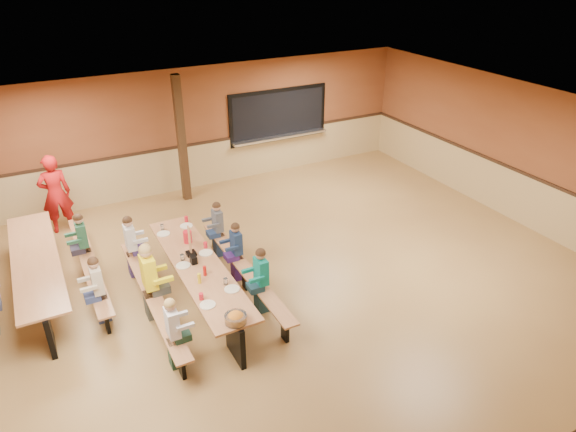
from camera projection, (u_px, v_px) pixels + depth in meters
ground at (274, 291)px, 9.18m from camera, size 12.00×12.00×0.00m
room_envelope at (274, 258)px, 8.86m from camera, size 12.04×10.04×3.02m
kitchen_pass_through at (279, 117)px, 13.44m from camera, size 2.78×0.28×1.38m
structural_post at (182, 140)px, 11.85m from camera, size 0.18×0.18×3.00m
cafeteria_table_main at (200, 276)px, 8.67m from camera, size 1.91×3.70×0.74m
cafeteria_table_second at (38, 269)px, 8.85m from camera, size 1.91×3.70×0.74m
seated_child_white_left at (174, 333)px, 7.29m from camera, size 0.35×0.29×1.17m
seated_adult_yellow at (150, 282)px, 8.26m from camera, size 0.44×0.36×1.35m
seated_child_grey_left at (132, 247)px, 9.37m from camera, size 0.37×0.30×1.20m
seated_child_teal_right at (261, 281)px, 8.42m from camera, size 0.36×0.29×1.19m
seated_child_navy_right at (237, 252)px, 9.26m from camera, size 0.34×0.28×1.14m
seated_child_char_right at (218, 229)px, 10.00m from camera, size 0.34×0.28×1.14m
seated_child_green_sec at (83, 244)px, 9.47m from camera, size 0.36×0.30×1.20m
seated_child_tan_sec at (99, 290)px, 8.20m from camera, size 0.36×0.29×1.19m
standing_woman at (55, 194)px, 10.74m from camera, size 0.66×0.47×1.73m
punch_pitcher at (188, 237)px, 9.19m from camera, size 0.16×0.16×0.22m
chip_bowl at (236, 318)px, 7.24m from camera, size 0.32×0.32×0.15m
napkin_dispenser at (193, 260)px, 8.60m from camera, size 0.10×0.14×0.13m
condiment_mustard at (199, 278)px, 8.08m from camera, size 0.06×0.06×0.17m
condiment_ketchup at (205, 271)px, 8.27m from camera, size 0.06×0.06×0.17m
table_paddle at (191, 248)px, 8.79m from camera, size 0.16×0.16×0.56m
place_settings at (198, 262)px, 8.55m from camera, size 0.65×3.30×0.11m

